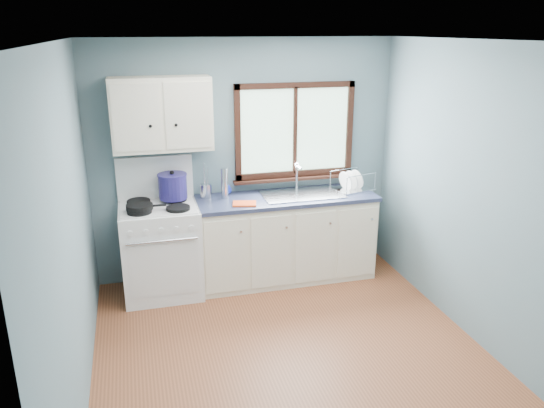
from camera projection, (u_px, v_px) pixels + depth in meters
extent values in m
cube|color=brown|center=(294.00, 360.00, 4.35)|extent=(3.20, 3.60, 0.02)
cube|color=white|center=(299.00, 39.00, 3.55)|extent=(3.20, 3.60, 0.02)
cube|color=slate|center=(245.00, 160.00, 5.61)|extent=(3.20, 0.02, 2.50)
cube|color=slate|center=(422.00, 352.00, 2.29)|extent=(3.20, 0.02, 2.50)
cube|color=slate|center=(68.00, 237.00, 3.56)|extent=(0.02, 3.60, 2.50)
cube|color=slate|center=(484.00, 199.00, 4.34)|extent=(0.02, 3.60, 2.50)
cube|color=white|center=(161.00, 251.00, 5.31)|extent=(0.76, 0.65, 0.92)
cube|color=white|center=(155.00, 177.00, 5.38)|extent=(0.76, 0.05, 0.44)
cube|color=silver|center=(158.00, 207.00, 5.16)|extent=(0.72, 0.59, 0.01)
cylinder|color=black|center=(139.00, 211.00, 4.98)|extent=(0.23, 0.23, 0.03)
cylinder|color=black|center=(178.00, 208.00, 5.06)|extent=(0.23, 0.23, 0.03)
cylinder|color=black|center=(139.00, 202.00, 5.25)|extent=(0.23, 0.23, 0.03)
cylinder|color=black|center=(175.00, 199.00, 5.34)|extent=(0.23, 0.23, 0.03)
cylinder|color=silver|center=(162.00, 241.00, 4.92)|extent=(0.66, 0.02, 0.02)
cube|color=silver|center=(164.00, 270.00, 5.03)|extent=(0.66, 0.01, 0.55)
cube|color=#F4EBCE|center=(285.00, 239.00, 5.66)|extent=(1.85, 0.60, 0.88)
cube|color=black|center=(285.00, 272.00, 5.80)|extent=(1.85, 0.54, 0.08)
cube|color=#222942|center=(286.00, 198.00, 5.51)|extent=(1.89, 0.64, 0.04)
cube|color=silver|center=(302.00, 195.00, 5.55)|extent=(0.84, 0.46, 0.01)
cube|color=silver|center=(284.00, 203.00, 5.53)|extent=(0.36, 0.40, 0.14)
cube|color=silver|center=(320.00, 200.00, 5.62)|extent=(0.36, 0.40, 0.14)
cylinder|color=silver|center=(297.00, 177.00, 5.69)|extent=(0.02, 0.02, 0.28)
cylinder|color=silver|center=(299.00, 167.00, 5.59)|extent=(0.02, 0.16, 0.02)
sphere|color=silver|center=(297.00, 164.00, 5.65)|extent=(0.04, 0.04, 0.04)
cube|color=#9EC6A8|center=(295.00, 130.00, 5.63)|extent=(1.22, 0.01, 0.92)
cube|color=black|center=(296.00, 85.00, 5.46)|extent=(1.30, 0.05, 0.06)
cube|color=black|center=(294.00, 173.00, 5.76)|extent=(1.30, 0.05, 0.06)
cube|color=black|center=(238.00, 133.00, 5.46)|extent=(0.06, 0.05, 1.00)
cube|color=black|center=(349.00, 128.00, 5.76)|extent=(0.06, 0.05, 1.00)
cube|color=black|center=(295.00, 130.00, 5.61)|extent=(0.03, 0.05, 0.92)
cube|color=black|center=(295.00, 178.00, 5.75)|extent=(1.36, 0.10, 0.03)
cube|color=#F4EBCE|center=(162.00, 114.00, 5.06)|extent=(0.95, 0.32, 0.70)
cube|color=#F4EBCE|center=(136.00, 118.00, 4.85)|extent=(0.44, 0.01, 0.62)
cube|color=#F4EBCE|center=(188.00, 116.00, 4.97)|extent=(0.44, 0.01, 0.62)
sphere|color=black|center=(150.00, 126.00, 4.89)|extent=(0.03, 0.03, 0.03)
sphere|color=black|center=(176.00, 125.00, 4.95)|extent=(0.03, 0.03, 0.03)
cylinder|color=black|center=(140.00, 207.00, 4.98)|extent=(0.25, 0.25, 0.05)
cube|color=black|center=(159.00, 205.00, 5.02)|extent=(0.14, 0.03, 0.01)
cylinder|color=navy|center=(173.00, 187.00, 5.28)|extent=(0.36, 0.36, 0.24)
cylinder|color=navy|center=(172.00, 175.00, 5.24)|extent=(0.38, 0.38, 0.02)
sphere|color=black|center=(172.00, 173.00, 5.23)|extent=(0.06, 0.06, 0.04)
cylinder|color=silver|center=(206.00, 191.00, 5.43)|extent=(0.15, 0.15, 0.15)
cylinder|color=silver|center=(208.00, 177.00, 5.39)|extent=(0.01, 0.01, 0.21)
cylinder|color=silver|center=(204.00, 175.00, 5.40)|extent=(0.01, 0.01, 0.25)
cylinder|color=silver|center=(205.00, 178.00, 5.37)|extent=(0.01, 0.01, 0.19)
cylinder|color=silver|center=(224.00, 183.00, 5.39)|extent=(0.08, 0.08, 0.32)
imported|color=blue|center=(227.00, 184.00, 5.53)|extent=(0.09, 0.09, 0.22)
cube|color=#EF4D1C|center=(244.00, 204.00, 5.25)|extent=(0.26, 0.21, 0.02)
cube|color=silver|center=(352.00, 189.00, 5.74)|extent=(0.47, 0.40, 0.01)
cylinder|color=silver|center=(347.00, 187.00, 5.50)|extent=(0.01, 0.01, 0.19)
cylinder|color=silver|center=(375.00, 181.00, 5.69)|extent=(0.01, 0.01, 0.19)
cylinder|color=silver|center=(330.00, 180.00, 5.74)|extent=(0.01, 0.01, 0.19)
cylinder|color=silver|center=(358.00, 175.00, 5.93)|extent=(0.01, 0.01, 0.19)
cylinder|color=silver|center=(362.00, 175.00, 5.57)|extent=(0.37, 0.11, 0.01)
cylinder|color=silver|center=(345.00, 169.00, 5.80)|extent=(0.37, 0.11, 0.01)
cylinder|color=white|center=(346.00, 181.00, 5.67)|extent=(0.11, 0.22, 0.21)
cylinder|color=white|center=(351.00, 180.00, 5.70)|extent=(0.11, 0.22, 0.21)
cylinder|color=white|center=(357.00, 179.00, 5.74)|extent=(0.11, 0.22, 0.21)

